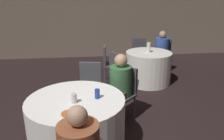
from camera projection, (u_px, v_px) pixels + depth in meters
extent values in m
cube|color=#7A6B5B|center=(87.00, 15.00, 7.16)|extent=(16.00, 0.06, 2.80)
cylinder|color=white|center=(77.00, 124.00, 2.91)|extent=(1.27, 1.27, 0.75)
cylinder|color=white|center=(148.00, 67.00, 5.23)|extent=(1.07, 1.07, 0.75)
cube|color=#47474C|center=(120.00, 96.00, 3.59)|extent=(0.57, 0.57, 0.04)
cube|color=#47474C|center=(127.00, 79.00, 3.64)|extent=(0.30, 0.31, 0.44)
cylinder|color=#4C4C51|center=(122.00, 116.00, 3.44)|extent=(0.03, 0.03, 0.42)
cylinder|color=#4C4C51|center=(106.00, 109.00, 3.64)|extent=(0.03, 0.03, 0.42)
cylinder|color=#4C4C51|center=(134.00, 108.00, 3.69)|extent=(0.03, 0.03, 0.42)
cylinder|color=#4C4C51|center=(118.00, 102.00, 3.89)|extent=(0.03, 0.03, 0.42)
cube|color=#47474C|center=(89.00, 91.00, 3.79)|extent=(0.47, 0.47, 0.04)
cube|color=#47474C|center=(91.00, 74.00, 3.88)|extent=(0.38, 0.12, 0.44)
cylinder|color=#4C4C51|center=(98.00, 107.00, 3.69)|extent=(0.03, 0.03, 0.42)
cylinder|color=#4C4C51|center=(78.00, 107.00, 3.72)|extent=(0.03, 0.03, 0.42)
cylinder|color=#4C4C51|center=(100.00, 99.00, 4.01)|extent=(0.03, 0.03, 0.42)
cylinder|color=#4C4C51|center=(82.00, 98.00, 4.04)|extent=(0.03, 0.03, 0.42)
cube|color=#47474C|center=(161.00, 57.00, 5.89)|extent=(0.56, 0.56, 0.04)
cube|color=#47474C|center=(164.00, 47.00, 5.96)|extent=(0.33, 0.28, 0.44)
cylinder|color=#4C4C51|center=(164.00, 68.00, 5.75)|extent=(0.03, 0.03, 0.42)
cylinder|color=#4C4C51|center=(152.00, 66.00, 5.92)|extent=(0.03, 0.03, 0.42)
cylinder|color=#4C4C51|center=(168.00, 64.00, 6.02)|extent=(0.03, 0.03, 0.42)
cylinder|color=#4C4C51|center=(157.00, 63.00, 6.19)|extent=(0.03, 0.03, 0.42)
cube|color=#47474C|center=(140.00, 56.00, 6.01)|extent=(0.40, 0.40, 0.04)
cube|color=#47474C|center=(139.00, 46.00, 6.11)|extent=(0.38, 0.05, 0.44)
cylinder|color=#4C4C51|center=(147.00, 65.00, 5.95)|extent=(0.03, 0.03, 0.42)
cylinder|color=#4C4C51|center=(135.00, 66.00, 5.91)|extent=(0.03, 0.03, 0.42)
cylinder|color=#4C4C51|center=(144.00, 62.00, 6.27)|extent=(0.03, 0.03, 0.42)
cylinder|color=#4C4C51|center=(132.00, 62.00, 6.23)|extent=(0.03, 0.03, 0.42)
cube|color=#47474C|center=(112.00, 65.00, 5.21)|extent=(0.45, 0.45, 0.04)
cube|color=#47474C|center=(105.00, 55.00, 5.14)|extent=(0.10, 0.38, 0.44)
cylinder|color=#4C4C51|center=(119.00, 72.00, 5.45)|extent=(0.03, 0.03, 0.42)
cylinder|color=#4C4C51|center=(120.00, 76.00, 5.13)|extent=(0.03, 0.03, 0.42)
cylinder|color=#4C4C51|center=(106.00, 72.00, 5.45)|extent=(0.03, 0.03, 0.42)
cylinder|color=#4C4C51|center=(105.00, 76.00, 5.13)|extent=(0.03, 0.03, 0.42)
cube|color=#47474C|center=(122.00, 73.00, 4.67)|extent=(0.56, 0.56, 0.04)
cube|color=#47474C|center=(116.00, 64.00, 4.48)|extent=(0.26, 0.34, 0.44)
cylinder|color=#4C4C51|center=(122.00, 79.00, 4.98)|extent=(0.03, 0.03, 0.42)
cylinder|color=#4C4C51|center=(133.00, 83.00, 4.73)|extent=(0.03, 0.03, 0.42)
cylinder|color=#4C4C51|center=(111.00, 82.00, 4.76)|extent=(0.03, 0.03, 0.42)
cylinder|color=#4C4C51|center=(122.00, 87.00, 4.52)|extent=(0.03, 0.03, 0.42)
cylinder|color=#4C4238|center=(157.00, 66.00, 5.79)|extent=(0.24, 0.24, 0.46)
cube|color=#4C4238|center=(160.00, 55.00, 5.78)|extent=(0.47, 0.47, 0.12)
cylinder|color=#33519E|center=(162.00, 47.00, 5.81)|extent=(0.37, 0.37, 0.49)
sphere|color=tan|center=(163.00, 34.00, 5.70)|extent=(0.19, 0.19, 0.19)
cylinder|color=#4C4238|center=(112.00, 112.00, 3.50)|extent=(0.24, 0.24, 0.46)
cube|color=#4C4238|center=(116.00, 94.00, 3.49)|extent=(0.46, 0.46, 0.12)
cylinder|color=#38663D|center=(121.00, 81.00, 3.50)|extent=(0.35, 0.35, 0.49)
sphere|color=tan|center=(121.00, 60.00, 3.39)|extent=(0.20, 0.20, 0.20)
sphere|color=tan|center=(77.00, 116.00, 1.80)|extent=(0.18, 0.18, 0.18)
cylinder|color=white|center=(68.00, 114.00, 2.42)|extent=(0.22, 0.22, 0.01)
cylinder|color=#B25B23|center=(68.00, 114.00, 2.42)|extent=(0.16, 0.16, 0.01)
cylinder|color=#1E38A5|center=(97.00, 94.00, 2.79)|extent=(0.07, 0.07, 0.12)
cylinder|color=silver|center=(74.00, 98.00, 2.67)|extent=(0.07, 0.07, 0.12)
cylinder|color=white|center=(149.00, 47.00, 5.06)|extent=(0.09, 0.09, 0.23)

